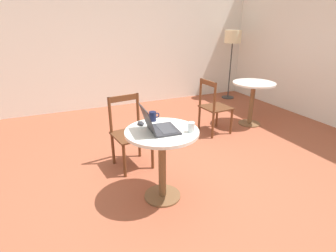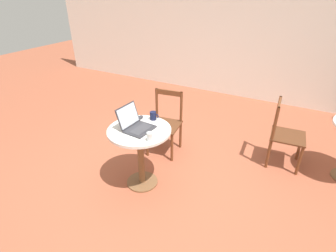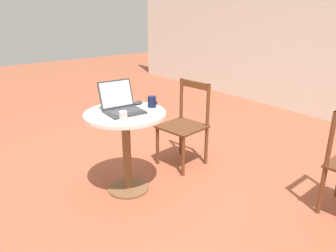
{
  "view_description": "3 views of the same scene",
  "coord_description": "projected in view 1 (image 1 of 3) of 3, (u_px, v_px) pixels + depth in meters",
  "views": [
    {
      "loc": [
        -1.09,
        -2.19,
        1.68
      ],
      "look_at": [
        -0.02,
        0.22,
        0.63
      ],
      "focal_mm": 28.0,
      "sensor_mm": 36.0,
      "label": 1
    },
    {
      "loc": [
        1.22,
        -2.14,
        2.13
      ],
      "look_at": [
        -0.04,
        0.19,
        0.69
      ],
      "focal_mm": 28.0,
      "sensor_mm": 36.0,
      "label": 2
    },
    {
      "loc": [
        2.08,
        -1.45,
        1.59
      ],
      "look_at": [
        -0.05,
        0.21,
        0.6
      ],
      "focal_mm": 35.0,
      "sensor_mm": 36.0,
      "label": 3
    }
  ],
  "objects": [
    {
      "name": "cafe_table_near",
      "position": [
        162.0,
        147.0,
        2.5
      ],
      "size": [
        0.7,
        0.7,
        0.74
      ],
      "color": "brown",
      "rests_on": "ground_plane"
    },
    {
      "name": "chair_near_back",
      "position": [
        130.0,
        133.0,
        3.16
      ],
      "size": [
        0.46,
        0.46,
        0.87
      ],
      "color": "brown",
      "rests_on": "ground_plane"
    },
    {
      "name": "laptop",
      "position": [
        159.0,
        126.0,
        2.4
      ],
      "size": [
        0.34,
        0.32,
        0.25
      ],
      "color": "#2D2D33",
      "rests_on": "cafe_table_near"
    },
    {
      "name": "wall_back",
      "position": [
        107.0,
        40.0,
        5.13
      ],
      "size": [
        9.4,
        0.06,
        2.7
      ],
      "color": "white",
      "rests_on": "ground_plane"
    },
    {
      "name": "mug",
      "position": [
        153.0,
        116.0,
        2.65
      ],
      "size": [
        0.11,
        0.07,
        0.1
      ],
      "color": "#141938",
      "rests_on": "cafe_table_near"
    },
    {
      "name": "ground_plane",
      "position": [
        177.0,
        185.0,
        2.9
      ],
      "size": [
        16.0,
        16.0,
        0.0
      ],
      "primitive_type": "plane",
      "color": "#9E5138"
    },
    {
      "name": "mouse",
      "position": [
        141.0,
        123.0,
        2.56
      ],
      "size": [
        0.06,
        0.1,
        0.03
      ],
      "color": "#2D2D33",
      "rests_on": "cafe_table_near"
    },
    {
      "name": "cafe_table_mid",
      "position": [
        253.0,
        93.0,
        4.41
      ],
      "size": [
        0.7,
        0.7,
        0.74
      ],
      "color": "brown",
      "rests_on": "ground_plane"
    },
    {
      "name": "drinking_glass",
      "position": [
        191.0,
        127.0,
        2.38
      ],
      "size": [
        0.06,
        0.06,
        0.1
      ],
      "color": "silver",
      "rests_on": "cafe_table_near"
    },
    {
      "name": "chair_mid_left",
      "position": [
        214.0,
        107.0,
        4.11
      ],
      "size": [
        0.44,
        0.44,
        0.87
      ],
      "color": "brown",
      "rests_on": "ground_plane"
    },
    {
      "name": "floor_lamp",
      "position": [
        233.0,
        40.0,
        5.73
      ],
      "size": [
        0.35,
        0.35,
        1.51
      ],
      "color": "#333333",
      "rests_on": "ground_plane"
    }
  ]
}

